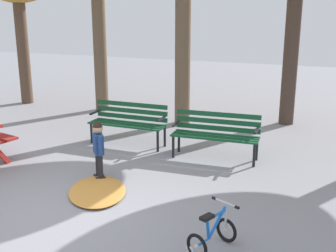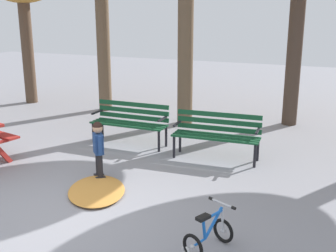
{
  "view_description": "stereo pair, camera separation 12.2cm",
  "coord_description": "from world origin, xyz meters",
  "px_view_note": "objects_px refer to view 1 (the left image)",
  "views": [
    {
      "loc": [
        3.5,
        -4.13,
        2.67
      ],
      "look_at": [
        0.88,
        1.99,
        0.85
      ],
      "focal_mm": 45.12,
      "sensor_mm": 36.0,
      "label": 1
    },
    {
      "loc": [
        3.61,
        -4.08,
        2.67
      ],
      "look_at": [
        0.88,
        1.99,
        0.85
      ],
      "focal_mm": 45.12,
      "sensor_mm": 36.0,
      "label": 2
    }
  ],
  "objects_px": {
    "park_bench_left": "(216,132)",
    "child_standing": "(98,147)",
    "park_bench_far_left": "(129,120)",
    "kids_bicycle": "(212,234)"
  },
  "relations": [
    {
      "from": "park_bench_left",
      "to": "child_standing",
      "type": "xyz_separation_m",
      "value": [
        -1.42,
        -1.77,
        0.05
      ]
    },
    {
      "from": "park_bench_far_left",
      "to": "kids_bicycle",
      "type": "xyz_separation_m",
      "value": [
        2.79,
        -3.2,
        -0.31
      ]
    },
    {
      "from": "park_bench_left",
      "to": "child_standing",
      "type": "bearing_deg",
      "value": -128.81
    },
    {
      "from": "park_bench_left",
      "to": "child_standing",
      "type": "height_order",
      "value": "child_standing"
    },
    {
      "from": "park_bench_far_left",
      "to": "kids_bicycle",
      "type": "distance_m",
      "value": 4.26
    },
    {
      "from": "child_standing",
      "to": "kids_bicycle",
      "type": "xyz_separation_m",
      "value": [
        2.32,
        -1.3,
        -0.36
      ]
    },
    {
      "from": "kids_bicycle",
      "to": "child_standing",
      "type": "bearing_deg",
      "value": 150.76
    },
    {
      "from": "park_bench_far_left",
      "to": "park_bench_left",
      "type": "bearing_deg",
      "value": -3.87
    },
    {
      "from": "park_bench_far_left",
      "to": "park_bench_left",
      "type": "distance_m",
      "value": 1.9
    },
    {
      "from": "park_bench_left",
      "to": "kids_bicycle",
      "type": "relative_size",
      "value": 2.58
    }
  ]
}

